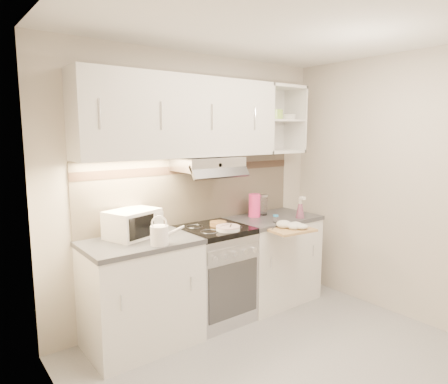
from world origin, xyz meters
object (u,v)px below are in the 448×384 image
at_px(pink_pitcher, 255,205).
at_px(glass_jar, 262,205).
at_px(plate_stack, 228,228).
at_px(cutting_board, 289,229).
at_px(electric_range, 214,273).
at_px(watering_can, 161,234).
at_px(microwave, 133,224).
at_px(spray_bottle, 300,209).

height_order(pink_pitcher, glass_jar, pink_pitcher).
height_order(plate_stack, glass_jar, glass_jar).
bearing_deg(cutting_board, electric_range, 151.80).
bearing_deg(pink_pitcher, watering_can, -165.87).
distance_m(electric_range, cutting_board, 0.82).
bearing_deg(microwave, spray_bottle, -29.94).
bearing_deg(watering_can, glass_jar, 38.03).
height_order(pink_pitcher, spray_bottle, pink_pitcher).
relative_size(plate_stack, glass_jar, 1.00).
bearing_deg(glass_jar, cutting_board, -106.29).
xyz_separation_m(plate_stack, glass_jar, (0.70, 0.31, 0.09)).
relative_size(watering_can, plate_stack, 1.22).
relative_size(microwave, pink_pitcher, 2.03).
bearing_deg(glass_jar, pink_pitcher, -170.06).
bearing_deg(glass_jar, electric_range, -169.77).
xyz_separation_m(watering_can, cutting_board, (1.25, -0.17, -0.11)).
bearing_deg(pink_pitcher, plate_stack, -153.78).
xyz_separation_m(microwave, plate_stack, (0.78, -0.30, -0.10)).
bearing_deg(cutting_board, pink_pitcher, 93.83).
bearing_deg(watering_can, pink_pitcher, 38.46).
relative_size(watering_can, pink_pitcher, 1.10).
xyz_separation_m(microwave, watering_can, (0.08, -0.34, -0.03)).
bearing_deg(electric_range, cutting_board, -34.74).
bearing_deg(plate_stack, glass_jar, 23.86).
relative_size(electric_range, pink_pitcher, 3.76).
xyz_separation_m(electric_range, spray_bottle, (0.93, -0.22, 0.54)).
bearing_deg(watering_can, spray_bottle, 23.97).
bearing_deg(watering_can, plate_stack, 27.41).
relative_size(microwave, glass_jar, 2.24).
bearing_deg(electric_range, spray_bottle, -13.33).
relative_size(watering_can, spray_bottle, 1.12).
relative_size(electric_range, glass_jar, 4.16).
bearing_deg(cutting_board, microwave, 165.33).
bearing_deg(microwave, pink_pitcher, -18.95).
distance_m(watering_can, cutting_board, 1.27).
height_order(electric_range, pink_pitcher, pink_pitcher).
distance_m(plate_stack, glass_jar, 0.78).
distance_m(electric_range, pink_pitcher, 0.83).
bearing_deg(electric_range, watering_can, -161.69).
bearing_deg(watering_can, microwave, 126.34).
height_order(plate_stack, spray_bottle, spray_bottle).
xyz_separation_m(electric_range, microwave, (-0.75, 0.12, 0.57)).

